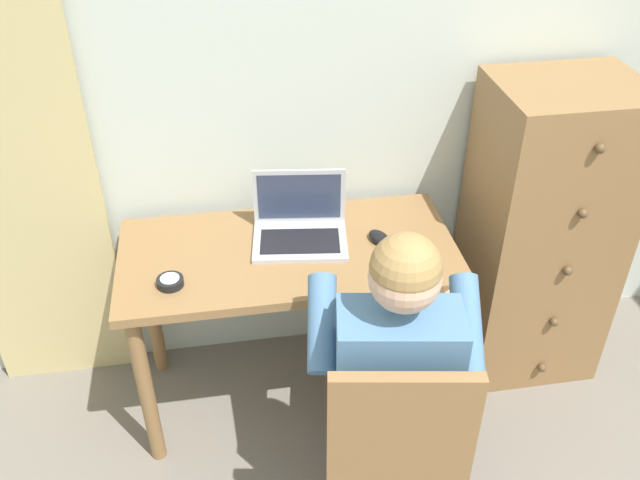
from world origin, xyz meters
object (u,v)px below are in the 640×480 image
person_seated (392,353)px  desk_clock (170,282)px  laptop (300,226)px  dresser (541,235)px  desk (289,274)px  computer_mouse (379,237)px  chair (395,438)px

person_seated → desk_clock: 0.78m
laptop → desk_clock: (-0.47, -0.21, -0.04)m
person_seated → dresser: bearing=37.5°
desk → person_seated: bearing=-62.4°
dresser → person_seated: dresser is taller
laptop → desk_clock: 0.51m
dresser → desk_clock: 1.46m
laptop → dresser: bearing=0.6°
desk → laptop: 0.19m
person_seated → computer_mouse: person_seated is taller
computer_mouse → desk_clock: computer_mouse is taller
desk → person_seated: 0.57m
person_seated → desk_clock: person_seated is taller
desk → laptop: laptop is taller
desk → chair: chair is taller
chair → laptop: (-0.18, 0.75, 0.30)m
computer_mouse → desk_clock: (-0.75, -0.14, -0.00)m
dresser → computer_mouse: size_ratio=12.75×
chair → person_seated: size_ratio=0.73×
desk → computer_mouse: (0.34, -0.00, 0.13)m
dresser → desk_clock: dresser is taller
desk_clock → computer_mouse: bearing=10.3°
desk_clock → laptop: bearing=23.9°
person_seated → desk_clock: size_ratio=13.28×
laptop → chair: bearing=-76.3°
desk → chair: size_ratio=1.39×
chair → person_seated: 0.26m
chair → computer_mouse: 0.74m
chair → desk_clock: size_ratio=9.75×
person_seated → laptop: (-0.21, 0.57, 0.12)m
dresser → person_seated: size_ratio=1.07×
desk → desk_clock: size_ratio=13.52×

